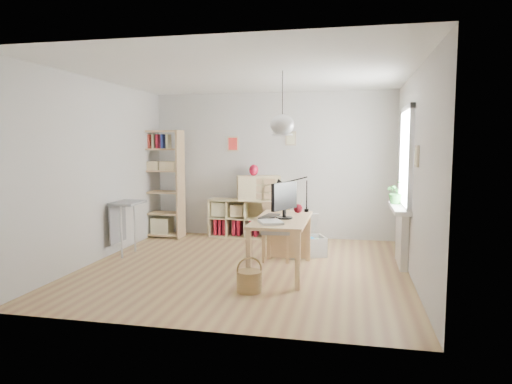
% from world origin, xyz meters
% --- Properties ---
extents(ground, '(4.50, 4.50, 0.00)m').
position_xyz_m(ground, '(0.00, 0.00, 0.00)').
color(ground, tan).
rests_on(ground, ground).
extents(room_shell, '(4.50, 4.50, 4.50)m').
position_xyz_m(room_shell, '(0.55, -0.15, 2.00)').
color(room_shell, silver).
rests_on(room_shell, ground).
extents(window_unit, '(0.07, 1.16, 1.46)m').
position_xyz_m(window_unit, '(2.23, 0.60, 1.55)').
color(window_unit, white).
rests_on(window_unit, ground).
extents(radiator, '(0.10, 0.80, 0.80)m').
position_xyz_m(radiator, '(2.19, 0.60, 0.40)').
color(radiator, silver).
rests_on(radiator, ground).
extents(windowsill, '(0.22, 1.20, 0.06)m').
position_xyz_m(windowsill, '(2.14, 0.60, 0.83)').
color(windowsill, white).
rests_on(windowsill, radiator).
extents(desk, '(0.70, 1.50, 0.75)m').
position_xyz_m(desk, '(0.55, -0.15, 0.66)').
color(desk, tan).
rests_on(desk, ground).
extents(cube_shelf, '(1.40, 0.38, 0.72)m').
position_xyz_m(cube_shelf, '(-0.47, 2.08, 0.30)').
color(cube_shelf, tan).
rests_on(cube_shelf, ground).
extents(tall_bookshelf, '(0.80, 0.38, 2.00)m').
position_xyz_m(tall_bookshelf, '(-2.04, 1.80, 1.09)').
color(tall_bookshelf, tan).
rests_on(tall_bookshelf, ground).
extents(side_table, '(0.40, 0.55, 0.85)m').
position_xyz_m(side_table, '(-2.04, 0.35, 0.67)').
color(side_table, gray).
rests_on(side_table, ground).
extents(chair, '(0.48, 0.48, 0.86)m').
position_xyz_m(chair, '(0.35, 0.55, 0.49)').
color(chair, gray).
rests_on(chair, ground).
extents(wicker_basket, '(0.30, 0.30, 0.42)m').
position_xyz_m(wicker_basket, '(0.30, -1.03, 0.14)').
color(wicker_basket, olive).
rests_on(wicker_basket, ground).
extents(storage_chest, '(0.79, 0.83, 0.62)m').
position_xyz_m(storage_chest, '(0.76, 0.92, 0.20)').
color(storage_chest, silver).
rests_on(storage_chest, ground).
extents(monitor, '(0.28, 0.53, 0.49)m').
position_xyz_m(monitor, '(0.59, -0.17, 1.02)').
color(monitor, black).
rests_on(monitor, desk).
extents(keyboard, '(0.24, 0.48, 0.02)m').
position_xyz_m(keyboard, '(0.37, -0.11, 0.76)').
color(keyboard, black).
rests_on(keyboard, desk).
extents(task_lamp, '(0.46, 0.17, 0.49)m').
position_xyz_m(task_lamp, '(0.59, 0.44, 1.09)').
color(task_lamp, black).
rests_on(task_lamp, desk).
extents(yarn_ball, '(0.13, 0.13, 0.13)m').
position_xyz_m(yarn_ball, '(0.71, 0.36, 0.82)').
color(yarn_ball, '#520B10').
rests_on(yarn_ball, desk).
extents(paper_tray, '(0.38, 0.41, 0.03)m').
position_xyz_m(paper_tray, '(0.47, -0.58, 0.77)').
color(paper_tray, white).
rests_on(paper_tray, desk).
extents(drawer_chest, '(0.85, 0.58, 0.45)m').
position_xyz_m(drawer_chest, '(-0.22, 2.04, 0.94)').
color(drawer_chest, tan).
rests_on(drawer_chest, cube_shelf).
extents(red_vase, '(0.17, 0.17, 0.21)m').
position_xyz_m(red_vase, '(-0.31, 2.04, 1.27)').
color(red_vase, maroon).
rests_on(red_vase, drawer_chest).
extents(potted_plant, '(0.37, 0.34, 0.34)m').
position_xyz_m(potted_plant, '(2.12, 0.87, 1.03)').
color(potted_plant, '#246126').
rests_on(potted_plant, windowsill).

